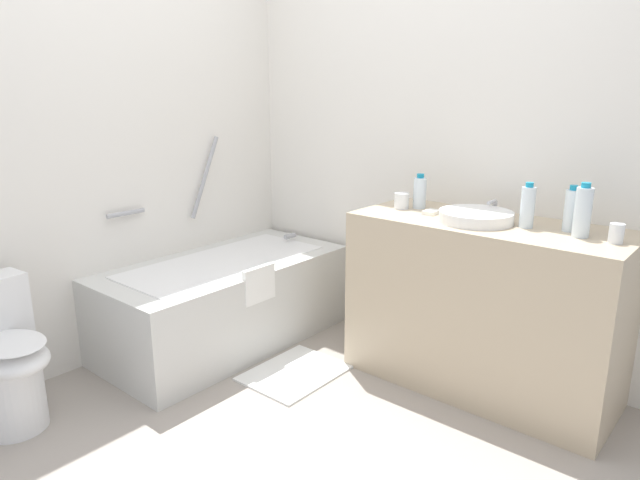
% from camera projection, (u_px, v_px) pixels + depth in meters
% --- Properties ---
extents(ground_plane, '(3.80, 3.80, 0.00)m').
position_uv_depth(ground_plane, '(270.00, 454.00, 2.41)').
color(ground_plane, '#9E9389').
extents(wall_back_tiled, '(3.20, 0.10, 2.44)m').
position_uv_depth(wall_back_tiled, '(74.00, 145.00, 2.96)').
color(wall_back_tiled, silver).
rests_on(wall_back_tiled, ground_plane).
extents(wall_right_mirror, '(0.10, 3.11, 2.44)m').
position_uv_depth(wall_right_mirror, '(448.00, 141.00, 3.16)').
color(wall_right_mirror, silver).
rests_on(wall_right_mirror, ground_plane).
extents(bathtub, '(1.49, 0.73, 1.21)m').
position_uv_depth(bathtub, '(225.00, 298.00, 3.41)').
color(bathtub, silver).
rests_on(bathtub, ground_plane).
extents(toilet, '(0.40, 0.52, 0.69)m').
position_uv_depth(toilet, '(2.00, 358.00, 2.53)').
color(toilet, white).
rests_on(toilet, ground_plane).
extents(vanity_counter, '(0.56, 1.32, 0.87)m').
position_uv_depth(vanity_counter, '(482.00, 306.00, 2.86)').
color(vanity_counter, tan).
rests_on(vanity_counter, ground_plane).
extents(sink_basin, '(0.36, 0.36, 0.05)m').
position_uv_depth(sink_basin, '(476.00, 217.00, 2.74)').
color(sink_basin, white).
rests_on(sink_basin, vanity_counter).
extents(sink_faucet, '(0.10, 0.15, 0.08)m').
position_uv_depth(sink_faucet, '(494.00, 208.00, 2.90)').
color(sink_faucet, silver).
rests_on(sink_faucet, vanity_counter).
extents(water_bottle_0, '(0.06, 0.06, 0.21)m').
position_uv_depth(water_bottle_0, '(528.00, 207.00, 2.62)').
color(water_bottle_0, silver).
rests_on(water_bottle_0, vanity_counter).
extents(water_bottle_1, '(0.07, 0.07, 0.19)m').
position_uv_depth(water_bottle_1, '(420.00, 192.00, 3.05)').
color(water_bottle_1, silver).
rests_on(water_bottle_1, vanity_counter).
extents(water_bottle_2, '(0.07, 0.07, 0.24)m').
position_uv_depth(water_bottle_2, '(583.00, 212.00, 2.45)').
color(water_bottle_2, silver).
rests_on(water_bottle_2, vanity_counter).
extents(water_bottle_3, '(0.06, 0.06, 0.21)m').
position_uv_depth(water_bottle_3, '(571.00, 210.00, 2.55)').
color(water_bottle_3, silver).
rests_on(water_bottle_3, vanity_counter).
extents(drinking_glass_0, '(0.08, 0.08, 0.08)m').
position_uv_depth(drinking_glass_0, '(402.00, 201.00, 3.04)').
color(drinking_glass_0, white).
rests_on(drinking_glass_0, vanity_counter).
extents(drinking_glass_1, '(0.06, 0.06, 0.08)m').
position_uv_depth(drinking_glass_1, '(616.00, 233.00, 2.37)').
color(drinking_glass_1, white).
rests_on(drinking_glass_1, vanity_counter).
extents(soap_dish, '(0.09, 0.06, 0.02)m').
position_uv_depth(soap_dish, '(431.00, 212.00, 2.92)').
color(soap_dish, white).
rests_on(soap_dish, vanity_counter).
extents(bath_mat, '(0.53, 0.41, 0.01)m').
position_uv_depth(bath_mat, '(295.00, 373.00, 3.08)').
color(bath_mat, white).
rests_on(bath_mat, ground_plane).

